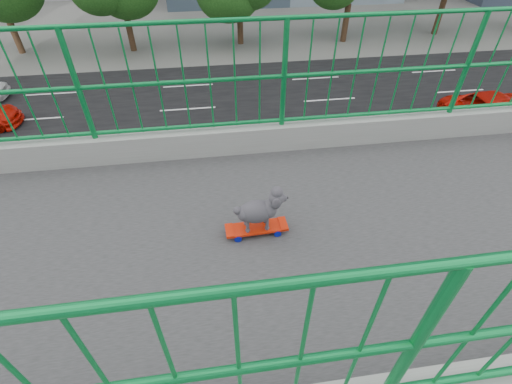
{
  "coord_description": "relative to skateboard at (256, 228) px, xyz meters",
  "views": [
    {
      "loc": [
        2.01,
        1.23,
        9.32
      ],
      "look_at": [
        -0.48,
        1.58,
        7.13
      ],
      "focal_mm": 24.97,
      "sensor_mm": 36.0,
      "label": 1
    }
  ],
  "objects": [
    {
      "name": "road",
      "position": [
        -12.9,
        -1.53,
        -7.04
      ],
      "size": [
        18.0,
        90.0,
        0.02
      ],
      "primitive_type": "cube",
      "color": "black",
      "rests_on": "ground"
    },
    {
      "name": "footbridge",
      "position": [
        0.1,
        -1.53,
        -1.84
      ],
      "size": [
        3.0,
        24.0,
        7.0
      ],
      "color": "#2D2D2F",
      "rests_on": "ground"
    },
    {
      "name": "railing",
      "position": [
        0.1,
        -1.53,
        0.16
      ],
      "size": [
        3.0,
        24.0,
        1.42
      ],
      "color": "gray",
      "rests_on": "footbridge"
    },
    {
      "name": "skateboard",
      "position": [
        0.0,
        0.0,
        0.0
      ],
      "size": [
        0.18,
        0.54,
        0.07
      ],
      "rotation": [
        0.0,
        0.0,
        0.04
      ],
      "color": "red",
      "rests_on": "footbridge"
    },
    {
      "name": "poodle",
      "position": [
        -0.0,
        0.02,
        0.22
      ],
      "size": [
        0.2,
        0.46,
        0.38
      ],
      "rotation": [
        0.0,
        0.0,
        0.04
      ],
      "color": "#2B292E",
      "rests_on": "skateboard"
    },
    {
      "name": "car_1",
      "position": [
        -9.1,
        -2.6,
        -6.32
      ],
      "size": [
        1.56,
        4.46,
        1.47
      ],
      "primitive_type": "imported",
      "color": "silver",
      "rests_on": "ground"
    },
    {
      "name": "car_2",
      "position": [
        -12.3,
        14.0,
        -6.3
      ],
      "size": [
        2.51,
        5.44,
        1.51
      ],
      "primitive_type": "imported",
      "rotation": [
        0.0,
        0.0,
        3.14
      ],
      "color": "red",
      "rests_on": "ground"
    },
    {
      "name": "car_5",
      "position": [
        -5.9,
        -5.54,
        -6.35
      ],
      "size": [
        1.5,
        4.3,
        1.42
      ],
      "primitive_type": "imported",
      "color": "#A7A8AD",
      "rests_on": "ground"
    },
    {
      "name": "car_6",
      "position": [
        -9.1,
        6.92,
        -6.37
      ],
      "size": [
        2.25,
        4.89,
        1.36
      ],
      "primitive_type": "imported",
      "color": "silver",
      "rests_on": "ground"
    }
  ]
}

